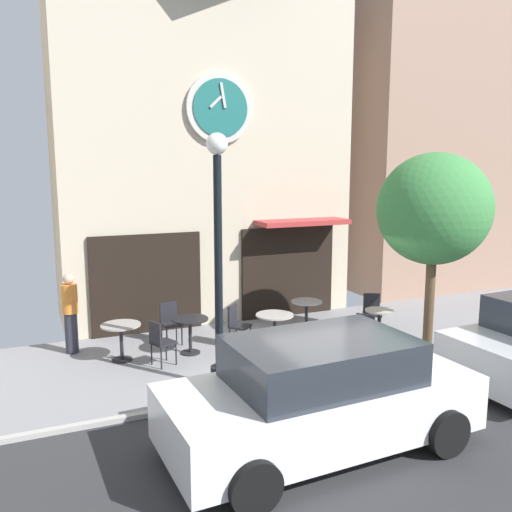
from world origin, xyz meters
name	(u,v)px	position (x,y,z in m)	size (l,w,h in m)	color
ground_plane	(370,395)	(0.00, -0.63, -0.02)	(25.00, 9.99, 0.13)	gray
clock_building	(201,103)	(-0.90, 5.71, 5.40)	(7.28, 4.07, 10.45)	beige
neighbor_building_right	(425,106)	(6.52, 6.04, 5.67)	(5.25, 3.38, 11.34)	#9E7A66
street_lamp	(218,262)	(-2.25, 0.69, 2.22)	(0.36, 0.36, 4.37)	black
street_tree	(434,210)	(2.38, 0.72, 2.96)	(2.38, 2.14, 4.10)	brown
cafe_table_center	(121,334)	(-3.61, 2.65, 0.55)	(0.78, 0.78, 0.74)	black
cafe_table_rightmost	(190,328)	(-2.24, 2.51, 0.55)	(0.76, 0.76, 0.75)	black
cafe_table_near_door	(275,323)	(-0.55, 2.01, 0.57)	(0.79, 0.79, 0.77)	black
cafe_table_center_left	(306,310)	(0.62, 2.77, 0.54)	(0.72, 0.72, 0.76)	black
cafe_table_center_right	(379,322)	(1.67, 1.45, 0.50)	(0.61, 0.61, 0.77)	black
cafe_chair_outer	(170,320)	(-2.46, 3.30, 0.53)	(0.44, 0.44, 0.90)	black
cafe_chair_curbside	(367,331)	(1.01, 0.95, 0.53)	(0.56, 0.56, 0.90)	black
cafe_chair_near_tree	(372,310)	(2.06, 2.24, 0.53)	(0.54, 0.54, 0.90)	black
cafe_chair_right_end	(237,322)	(-1.20, 2.55, 0.53)	(0.57, 0.57, 0.90)	black
cafe_chair_facing_street	(160,340)	(-2.98, 2.05, 0.53)	(0.51, 0.51, 0.90)	black
pedestrian_orange	(70,312)	(-4.48, 3.52, 0.86)	(0.41, 0.41, 1.67)	#2D2D38
parked_car_white	(321,395)	(-1.69, -1.84, 0.76)	(4.36, 2.14, 1.55)	white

